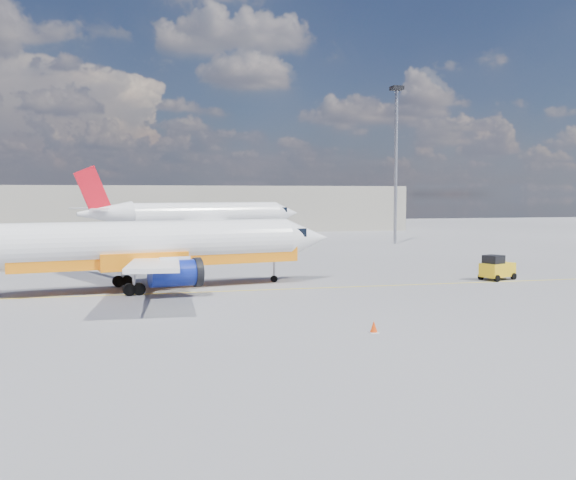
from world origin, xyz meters
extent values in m
plane|color=slate|center=(0.00, 0.00, 0.00)|extent=(240.00, 240.00, 0.00)
cube|color=yellow|center=(0.00, 3.00, 0.01)|extent=(70.00, 0.15, 0.01)
cube|color=#B5AF9C|center=(5.00, 75.00, 4.00)|extent=(70.00, 14.00, 8.00)
cylinder|color=white|center=(-6.24, 4.99, 3.22)|extent=(19.91, 6.68, 3.04)
cone|color=white|center=(5.19, 7.17, 3.22)|extent=(4.09, 3.66, 3.04)
cube|color=black|center=(3.96, 6.93, 3.71)|extent=(1.88, 2.31, 0.63)
cube|color=orange|center=(-5.80, 5.07, 2.19)|extent=(19.81, 6.15, 1.07)
cube|color=white|center=(-8.73, 10.89, 2.42)|extent=(7.11, 10.95, 0.72)
cube|color=white|center=(-6.38, -1.42, 2.42)|extent=(3.46, 10.88, 0.72)
cylinder|color=navy|center=(-6.55, 9.02, 1.57)|extent=(3.48, 2.27, 1.70)
cylinder|color=navy|center=(-5.04, 1.11, 1.57)|extent=(3.48, 2.27, 1.70)
cylinder|color=black|center=(-5.15, 9.29, 1.57)|extent=(0.79, 1.93, 1.88)
cylinder|color=black|center=(-3.64, 1.38, 1.57)|extent=(0.79, 1.93, 1.88)
cylinder|color=#9C9CA4|center=(2.55, 6.66, 1.12)|extent=(0.19, 0.19, 1.88)
cylinder|color=black|center=(2.55, 6.66, 0.25)|extent=(0.53, 0.30, 0.50)
cylinder|color=black|center=(-8.40, 6.76, 0.40)|extent=(0.85, 0.49, 0.81)
cylinder|color=black|center=(-7.59, 2.54, 0.40)|extent=(0.85, 0.49, 0.81)
cylinder|color=white|center=(2.51, 51.99, 3.66)|extent=(22.28, 10.39, 3.45)
cone|color=white|center=(15.03, 56.20, 3.66)|extent=(4.95, 4.57, 3.45)
cone|color=white|center=(-11.44, 47.30, 4.01)|extent=(7.78, 5.37, 3.28)
cube|color=black|center=(13.68, 55.74, 4.21)|extent=(2.38, 2.76, 0.71)
cube|color=white|center=(3.00, 52.15, 2.49)|extent=(22.08, 9.81, 1.22)
cube|color=white|center=(-1.19, 58.24, 2.74)|extent=(9.30, 12.02, 0.82)
cube|color=white|center=(3.34, 44.77, 2.74)|extent=(4.21, 12.41, 0.82)
cylinder|color=white|center=(1.54, 56.48, 1.78)|extent=(4.08, 2.99, 1.93)
cylinder|color=white|center=(4.45, 47.82, 1.78)|extent=(4.08, 2.99, 1.93)
cylinder|color=black|center=(3.08, 57.00, 1.78)|extent=(1.16, 2.18, 2.13)
cylinder|color=black|center=(5.99, 48.34, 1.78)|extent=(1.16, 2.18, 2.13)
cube|color=red|center=(-12.89, 46.81, 7.11)|extent=(4.62, 1.81, 6.34)
cube|color=white|center=(-13.92, 49.89, 4.67)|extent=(4.82, 5.41, 0.18)
cube|color=white|center=(-11.85, 43.73, 4.67)|extent=(2.29, 5.10, 0.18)
cylinder|color=#9C9CA4|center=(12.14, 55.23, 1.27)|extent=(0.23, 0.23, 2.13)
cylinder|color=black|center=(12.14, 55.23, 0.28)|extent=(0.62, 0.41, 0.57)
cylinder|color=black|center=(-0.19, 53.65, 0.46)|extent=(0.99, 0.66, 0.91)
cylinder|color=black|center=(1.37, 49.03, 0.46)|extent=(0.99, 0.66, 0.91)
cylinder|color=black|center=(18.28, 4.32, 0.26)|extent=(0.56, 0.39, 0.52)
cylinder|color=black|center=(18.84, 2.98, 0.26)|extent=(0.56, 0.39, 0.52)
cylinder|color=black|center=(20.18, 5.13, 0.26)|extent=(0.56, 0.39, 0.52)
cylinder|color=black|center=(20.75, 3.80, 0.26)|extent=(0.56, 0.39, 0.52)
cube|color=yellow|center=(19.51, 4.06, 0.78)|extent=(3.05, 2.39, 1.04)
cube|color=black|center=(19.04, 3.85, 1.61)|extent=(1.63, 1.63, 0.62)
cube|color=white|center=(3.49, -11.58, 0.02)|extent=(0.41, 0.41, 0.04)
cone|color=#F04009|center=(3.49, -11.58, 0.31)|extent=(0.35, 0.35, 0.54)
cylinder|color=#9C9CA4|center=(26.03, 39.66, 10.05)|extent=(0.44, 0.44, 20.10)
cube|color=black|center=(26.03, 39.66, 20.40)|extent=(1.51, 1.51, 0.50)
camera|label=1|loc=(-7.34, -39.77, 6.55)|focal=40.00mm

